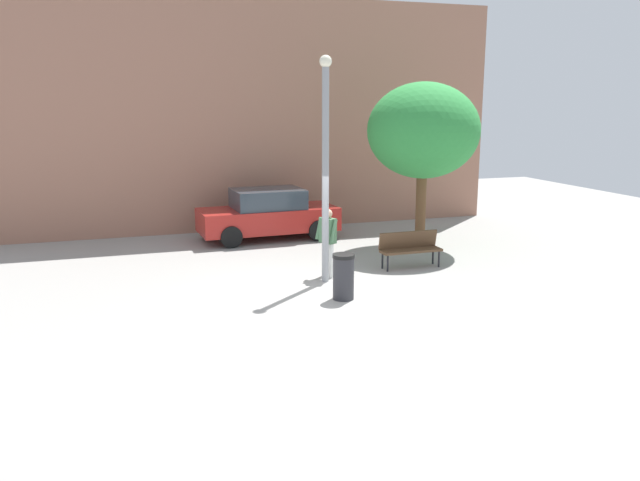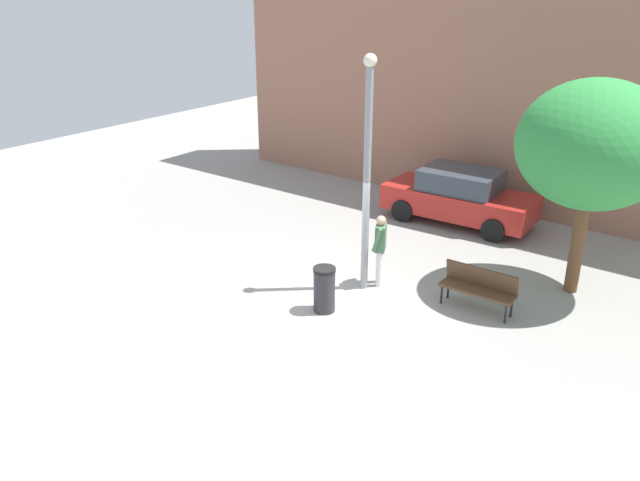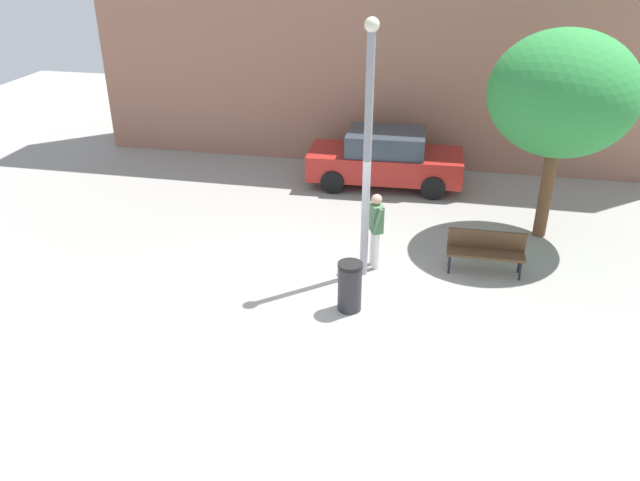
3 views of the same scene
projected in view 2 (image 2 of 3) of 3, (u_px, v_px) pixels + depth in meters
ground_plane at (314, 301)px, 14.19m from camera, size 36.00×36.00×0.00m
building_facade at (496, 78)px, 19.36m from camera, size 17.43×2.00×7.42m
lamppost at (367, 167)px, 13.74m from camera, size 0.28×0.28×5.17m
person_by_lamppost at (380, 245)px, 14.62m from camera, size 0.46×0.63×1.67m
park_bench at (479, 286)px, 13.69m from camera, size 1.60×0.49×0.92m
plaza_tree at (594, 145)px, 13.39m from camera, size 3.18×3.18×4.71m
parked_car_red at (459, 197)px, 18.37m from camera, size 4.27×1.96×1.55m
trash_bin at (324, 289)px, 13.63m from camera, size 0.48×0.48×0.99m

